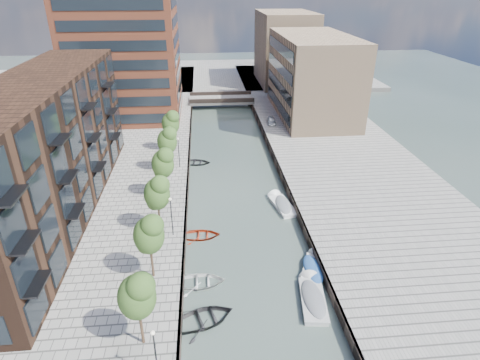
{
  "coord_description": "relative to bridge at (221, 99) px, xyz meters",
  "views": [
    {
      "loc": [
        -3.69,
        -9.3,
        23.43
      ],
      "look_at": [
        0.0,
        30.39,
        3.5
      ],
      "focal_mm": 30.0,
      "sensor_mm": 36.0,
      "label": 1
    }
  ],
  "objects": [
    {
      "name": "sloop_3",
      "position": [
        -4.63,
        -54.27,
        -1.39
      ],
      "size": [
        4.51,
        3.27,
        0.92
      ],
      "primitive_type": "imported",
      "rotation": [
        0.0,
        0.0,
        1.59
      ],
      "color": "silver",
      "rests_on": "ground"
    },
    {
      "name": "motorboat_4",
      "position": [
        4.79,
        -41.75,
        -1.18
      ],
      "size": [
        2.78,
        5.45,
        1.73
      ],
      "color": "white",
      "rests_on": "ground"
    },
    {
      "name": "sloop_4",
      "position": [
        -5.12,
        -28.88,
        -1.39
      ],
      "size": [
        4.45,
        3.43,
        0.85
      ],
      "primitive_type": "imported",
      "rotation": [
        0.0,
        0.0,
        1.45
      ],
      "color": "#242427",
      "rests_on": "ground"
    },
    {
      "name": "sloop_1",
      "position": [
        -4.35,
        -58.54,
        -1.39
      ],
      "size": [
        5.7,
        4.81,
        1.01
      ],
      "primitive_type": "imported",
      "rotation": [
        0.0,
        0.0,
        1.89
      ],
      "color": "black",
      "rests_on": "ground"
    },
    {
      "name": "quay_wall_right",
      "position": [
        6.1,
        -32.0,
        -0.89
      ],
      "size": [
        0.25,
        140.0,
        1.0
      ],
      "primitive_type": "cube",
      "color": "#332823",
      "rests_on": "ground"
    },
    {
      "name": "tan_block_far",
      "position": [
        16.0,
        16.0,
        7.61
      ],
      "size": [
        12.0,
        20.0,
        16.0
      ],
      "primitive_type": "cube",
      "color": "tan",
      "rests_on": "quay_right"
    },
    {
      "name": "far_closure",
      "position": [
        0.0,
        28.0,
        -0.89
      ],
      "size": [
        80.0,
        40.0,
        1.0
      ],
      "primitive_type": "cube",
      "color": "gray",
      "rests_on": "ground"
    },
    {
      "name": "quay_right",
      "position": [
        16.0,
        -32.0,
        -0.89
      ],
      "size": [
        20.0,
        140.0,
        1.0
      ],
      "primitive_type": "cube",
      "color": "gray",
      "rests_on": "ground"
    },
    {
      "name": "tree_5",
      "position": [
        -8.5,
        -33.0,
        3.92
      ],
      "size": [
        2.5,
        2.5,
        5.95
      ],
      "color": "#382619",
      "rests_on": "quay_left"
    },
    {
      "name": "car",
      "position": [
        7.94,
        -15.28,
        0.2
      ],
      "size": [
        1.57,
        3.51,
        1.17
      ],
      "primitive_type": "imported",
      "rotation": [
        0.0,
        0.0,
        -0.05
      ],
      "color": "silver",
      "rests_on": "quay_right"
    },
    {
      "name": "tree_6",
      "position": [
        -8.5,
        -26.0,
        3.92
      ],
      "size": [
        2.5,
        2.5,
        5.95
      ],
      "color": "#382619",
      "rests_on": "quay_left"
    },
    {
      "name": "tree_4",
      "position": [
        -8.5,
        -40.0,
        3.92
      ],
      "size": [
        2.5,
        2.5,
        5.95
      ],
      "color": "#382619",
      "rests_on": "quay_left"
    },
    {
      "name": "tower",
      "position": [
        -17.0,
        -7.0,
        14.61
      ],
      "size": [
        18.0,
        18.0,
        30.0
      ],
      "primitive_type": "cube",
      "color": "brown",
      "rests_on": "quay_left"
    },
    {
      "name": "motorboat_3",
      "position": [
        5.58,
        -53.29,
        -1.19
      ],
      "size": [
        3.41,
        5.2,
        1.64
      ],
      "color": "silver",
      "rests_on": "ground"
    },
    {
      "name": "lamp_1",
      "position": [
        -7.2,
        -48.0,
        2.12
      ],
      "size": [
        0.24,
        0.24,
        4.12
      ],
      "color": "black",
      "rests_on": "quay_left"
    },
    {
      "name": "motorboat_1",
      "position": [
        4.53,
        -56.89,
        -1.17
      ],
      "size": [
        2.57,
        5.66,
        1.82
      ],
      "color": "#AFAFAD",
      "rests_on": "ground"
    },
    {
      "name": "lamp_0",
      "position": [
        -7.2,
        -64.0,
        2.12
      ],
      "size": [
        0.24,
        0.24,
        4.12
      ],
      "color": "black",
      "rests_on": "quay_left"
    },
    {
      "name": "bridge",
      "position": [
        0.0,
        0.0,
        0.0
      ],
      "size": [
        13.0,
        6.0,
        1.3
      ],
      "color": "gray",
      "rests_on": "ground"
    },
    {
      "name": "tree_3",
      "position": [
        -8.5,
        -47.0,
        3.92
      ],
      "size": [
        2.5,
        2.5,
        5.95
      ],
      "color": "#382619",
      "rests_on": "quay_left"
    },
    {
      "name": "quay_wall_left",
      "position": [
        -6.1,
        -32.0,
        -0.89
      ],
      "size": [
        0.25,
        140.0,
        1.0
      ],
      "primitive_type": "cube",
      "color": "#332823",
      "rests_on": "ground"
    },
    {
      "name": "tan_block_near",
      "position": [
        16.0,
        -10.0,
        6.61
      ],
      "size": [
        12.0,
        25.0,
        14.0
      ],
      "primitive_type": "cube",
      "color": "tan",
      "rests_on": "quay_right"
    },
    {
      "name": "tree_2",
      "position": [
        -8.5,
        -54.0,
        3.92
      ],
      "size": [
        2.5,
        2.5,
        5.95
      ],
      "color": "#382619",
      "rests_on": "quay_left"
    },
    {
      "name": "lamp_2",
      "position": [
        -7.2,
        -32.0,
        2.12
      ],
      "size": [
        0.24,
        0.24,
        4.12
      ],
      "color": "black",
      "rests_on": "quay_left"
    },
    {
      "name": "apartment_block",
      "position": [
        -20.0,
        -42.0,
        6.61
      ],
      "size": [
        8.0,
        38.0,
        14.0
      ],
      "primitive_type": "cube",
      "color": "black",
      "rests_on": "quay_left"
    },
    {
      "name": "water",
      "position": [
        0.0,
        -32.0,
        -1.39
      ],
      "size": [
        300.0,
        300.0,
        0.0
      ],
      "primitive_type": "plane",
      "color": "#38473F",
      "rests_on": "ground"
    },
    {
      "name": "sloop_2",
      "position": [
        -4.52,
        -47.17,
        -1.39
      ],
      "size": [
        4.05,
        2.92,
        0.83
      ],
      "primitive_type": "imported",
      "rotation": [
        0.0,
        0.0,
        1.55
      ],
      "color": "#A22B11",
      "rests_on": "ground"
    },
    {
      "name": "tree_1",
      "position": [
        -8.5,
        -61.0,
        3.92
      ],
      "size": [
        2.5,
        2.5,
        5.95
      ],
      "color": "#382619",
      "rests_on": "quay_left"
    }
  ]
}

